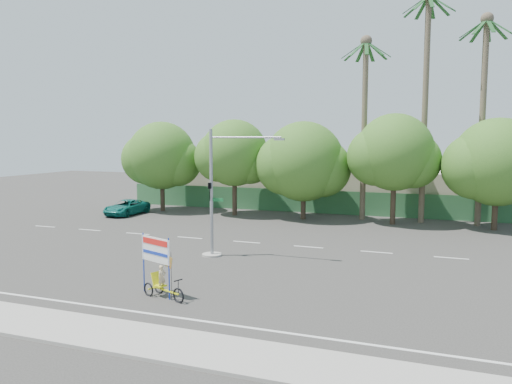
% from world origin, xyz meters
% --- Properties ---
extents(ground, '(120.00, 120.00, 0.00)m').
position_xyz_m(ground, '(0.00, 0.00, 0.00)').
color(ground, '#33302D').
rests_on(ground, ground).
extents(sidewalk_near, '(50.00, 2.40, 0.12)m').
position_xyz_m(sidewalk_near, '(0.00, -7.50, 0.06)').
color(sidewalk_near, gray).
rests_on(sidewalk_near, ground).
extents(fence, '(38.00, 0.08, 2.00)m').
position_xyz_m(fence, '(0.00, 21.50, 1.00)').
color(fence, '#336B3D').
rests_on(fence, ground).
extents(building_left, '(12.00, 8.00, 4.00)m').
position_xyz_m(building_left, '(-10.00, 26.00, 2.00)').
color(building_left, beige).
rests_on(building_left, ground).
extents(building_right, '(14.00, 8.00, 3.60)m').
position_xyz_m(building_right, '(8.00, 26.00, 1.80)').
color(building_right, beige).
rests_on(building_right, ground).
extents(tree_far_left, '(7.14, 6.00, 7.96)m').
position_xyz_m(tree_far_left, '(-14.05, 18.00, 4.76)').
color(tree_far_left, '#473828').
rests_on(tree_far_left, ground).
extents(tree_left, '(6.66, 5.60, 8.07)m').
position_xyz_m(tree_left, '(-7.05, 18.00, 5.06)').
color(tree_left, '#473828').
rests_on(tree_left, ground).
extents(tree_center, '(7.62, 6.40, 7.85)m').
position_xyz_m(tree_center, '(-1.05, 18.00, 4.47)').
color(tree_center, '#473828').
rests_on(tree_center, ground).
extents(tree_right, '(6.90, 5.80, 8.36)m').
position_xyz_m(tree_right, '(5.95, 18.00, 5.24)').
color(tree_right, '#473828').
rests_on(tree_right, ground).
extents(tree_far_right, '(7.38, 6.20, 7.94)m').
position_xyz_m(tree_far_right, '(12.95, 18.00, 4.64)').
color(tree_far_right, '#473828').
rests_on(tree_far_right, ground).
extents(palm_tall, '(3.73, 3.79, 17.45)m').
position_xyz_m(palm_tall, '(8.00, 19.50, 10.46)').
color(palm_tall, '#70604C').
rests_on(palm_tall, ground).
extents(palm_mid, '(3.73, 3.79, 15.45)m').
position_xyz_m(palm_mid, '(12.00, 19.50, 9.40)').
color(palm_mid, '#70604C').
rests_on(palm_mid, ground).
extents(palm_short, '(3.73, 3.79, 14.45)m').
position_xyz_m(palm_short, '(3.50, 19.50, 8.86)').
color(palm_short, '#70604C').
rests_on(palm_short, ground).
extents(traffic_signal, '(4.72, 1.10, 7.00)m').
position_xyz_m(traffic_signal, '(-2.20, 3.98, 2.92)').
color(traffic_signal, gray).
rests_on(traffic_signal, ground).
extents(trike_billboard, '(2.47, 1.17, 2.58)m').
position_xyz_m(trike_billboard, '(-1.40, -3.29, 1.04)').
color(trike_billboard, black).
rests_on(trike_billboard, ground).
extents(pickup_truck, '(2.22, 4.64, 1.28)m').
position_xyz_m(pickup_truck, '(-15.69, 14.92, 0.64)').
color(pickup_truck, '#0E675C').
rests_on(pickup_truck, ground).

